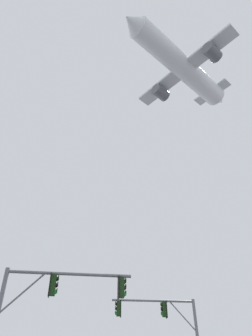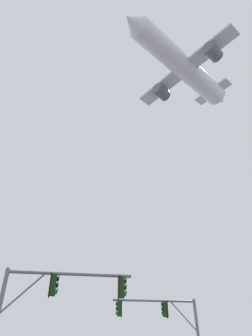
# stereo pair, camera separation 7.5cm
# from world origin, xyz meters

# --- Properties ---
(signal_pole_near) EXTENTS (5.80, 1.11, 5.52)m
(signal_pole_near) POSITION_xyz_m (-3.47, 9.05, 4.18)
(signal_pole_near) COLOR slate
(signal_pole_near) RESTS_ON ground
(signal_pole_far) EXTENTS (5.65, 0.87, 5.63)m
(signal_pole_far) POSITION_xyz_m (2.56, 16.43, 4.25)
(signal_pole_far) COLOR slate
(signal_pole_far) RESTS_ON ground
(airplane) EXTENTS (19.67, 17.97, 6.47)m
(airplane) POSITION_xyz_m (8.78, 24.06, 41.43)
(airplane) COLOR white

